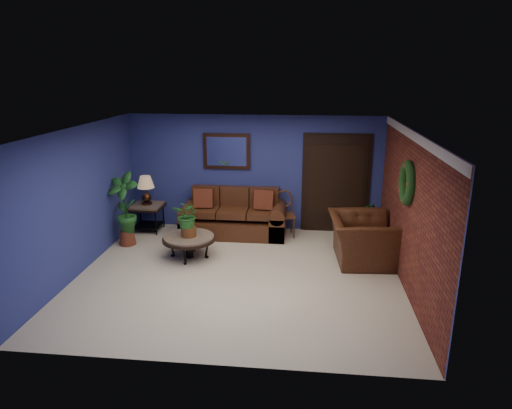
# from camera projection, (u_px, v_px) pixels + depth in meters

# --- Properties ---
(floor) EXTENTS (5.50, 5.50, 0.00)m
(floor) POSITION_uv_depth(u_px,v_px,m) (239.00, 275.00, 7.87)
(floor) COLOR beige
(floor) RESTS_ON ground
(wall_back) EXTENTS (5.50, 0.04, 2.50)m
(wall_back) POSITION_uv_depth(u_px,v_px,m) (255.00, 173.00, 9.90)
(wall_back) COLOR navy
(wall_back) RESTS_ON ground
(wall_left) EXTENTS (0.04, 5.00, 2.50)m
(wall_left) POSITION_uv_depth(u_px,v_px,m) (79.00, 201.00, 7.80)
(wall_left) COLOR navy
(wall_left) RESTS_ON ground
(wall_right_brick) EXTENTS (0.04, 5.00, 2.50)m
(wall_right_brick) POSITION_uv_depth(u_px,v_px,m) (409.00, 211.00, 7.23)
(wall_right_brick) COLOR maroon
(wall_right_brick) RESTS_ON ground
(ceiling) EXTENTS (5.50, 5.00, 0.02)m
(ceiling) POSITION_uv_depth(u_px,v_px,m) (237.00, 130.00, 7.16)
(ceiling) COLOR white
(ceiling) RESTS_ON wall_back
(crown_molding) EXTENTS (0.03, 5.00, 0.14)m
(crown_molding) POSITION_uv_depth(u_px,v_px,m) (415.00, 137.00, 6.90)
(crown_molding) COLOR white
(crown_molding) RESTS_ON wall_right_brick
(wall_mirror) EXTENTS (1.02, 0.06, 0.77)m
(wall_mirror) POSITION_uv_depth(u_px,v_px,m) (227.00, 151.00, 9.79)
(wall_mirror) COLOR #422415
(wall_mirror) RESTS_ON wall_back
(closet_door) EXTENTS (1.44, 0.06, 2.18)m
(closet_door) POSITION_uv_depth(u_px,v_px,m) (336.00, 184.00, 9.75)
(closet_door) COLOR black
(closet_door) RESTS_ON wall_back
(wreath) EXTENTS (0.16, 0.72, 0.72)m
(wreath) POSITION_uv_depth(u_px,v_px,m) (407.00, 183.00, 7.16)
(wreath) COLOR black
(wreath) RESTS_ON wall_right_brick
(sofa) EXTENTS (2.21, 0.96, 1.00)m
(sofa) POSITION_uv_depth(u_px,v_px,m) (234.00, 219.00, 9.80)
(sofa) COLOR #4C2715
(sofa) RESTS_ON ground
(coffee_table) EXTENTS (0.99, 0.99, 0.43)m
(coffee_table) POSITION_uv_depth(u_px,v_px,m) (189.00, 239.00, 8.52)
(coffee_table) COLOR #504A46
(coffee_table) RESTS_ON ground
(end_table) EXTENTS (0.66, 0.66, 0.60)m
(end_table) POSITION_uv_depth(u_px,v_px,m) (148.00, 210.00, 9.93)
(end_table) COLOR #504A46
(end_table) RESTS_ON ground
(table_lamp) EXTENTS (0.36, 0.36, 0.60)m
(table_lamp) POSITION_uv_depth(u_px,v_px,m) (146.00, 187.00, 9.78)
(table_lamp) COLOR #422415
(table_lamp) RESTS_ON end_table
(side_chair) EXTENTS (0.47, 0.47, 0.96)m
(side_chair) POSITION_uv_depth(u_px,v_px,m) (284.00, 210.00, 9.67)
(side_chair) COLOR #543218
(side_chair) RESTS_ON ground
(armchair) EXTENTS (1.21, 1.36, 0.84)m
(armchair) POSITION_uv_depth(u_px,v_px,m) (361.00, 239.00, 8.37)
(armchair) COLOR #4C2715
(armchair) RESTS_ON ground
(coffee_plant) EXTENTS (0.60, 0.55, 0.69)m
(coffee_plant) POSITION_uv_depth(u_px,v_px,m) (188.00, 217.00, 8.40)
(coffee_plant) COLOR brown
(coffee_plant) RESTS_ON coffee_table
(floor_plant) EXTENTS (0.42, 0.35, 0.83)m
(floor_plant) POSITION_uv_depth(u_px,v_px,m) (365.00, 221.00, 9.32)
(floor_plant) COLOR brown
(floor_plant) RESTS_ON ground
(tall_plant) EXTENTS (0.75, 0.62, 1.48)m
(tall_plant) POSITION_uv_depth(u_px,v_px,m) (125.00, 206.00, 9.04)
(tall_plant) COLOR brown
(tall_plant) RESTS_ON ground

